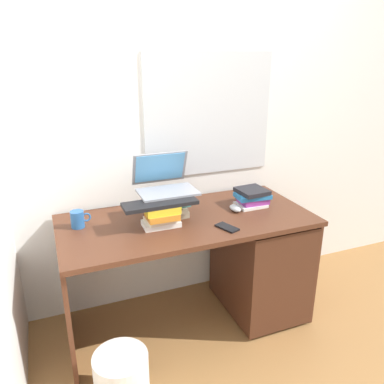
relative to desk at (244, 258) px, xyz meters
The scene contains 12 objects.
ground_plane 0.56m from the desk, behind, with size 6.00×6.00×0.00m, color olive.
wall_back 1.06m from the desk, 132.02° to the left, with size 6.00×0.06×2.60m.
desk is the anchor object (origin of this frame).
book_stack_tall 0.64m from the desk, 167.62° to the left, with size 0.25×0.19×0.15m.
book_stack_keyboard_riser 0.69m from the desk, behind, with size 0.21×0.15×0.13m.
book_stack_side 0.41m from the desk, 39.45° to the left, with size 0.22×0.19×0.11m.
laptop 0.74m from the desk, 161.46° to the left, with size 0.34×0.31×0.22m.
keyboard 0.74m from the desk, behind, with size 0.42×0.14×0.02m, color black.
computer_mouse 0.36m from the desk, 162.21° to the left, with size 0.06×0.10×0.04m, color #A5A8AD.
mug 1.09m from the desk, behind, with size 0.11×0.08×0.10m.
cell_phone 0.45m from the desk, 140.64° to the right, with size 0.07×0.14×0.01m, color black.
wastebasket 1.05m from the desk, 155.01° to the right, with size 0.28×0.28×0.27m, color silver.
Camera 1 is at (-0.75, -1.96, 1.67)m, focal length 35.68 mm.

